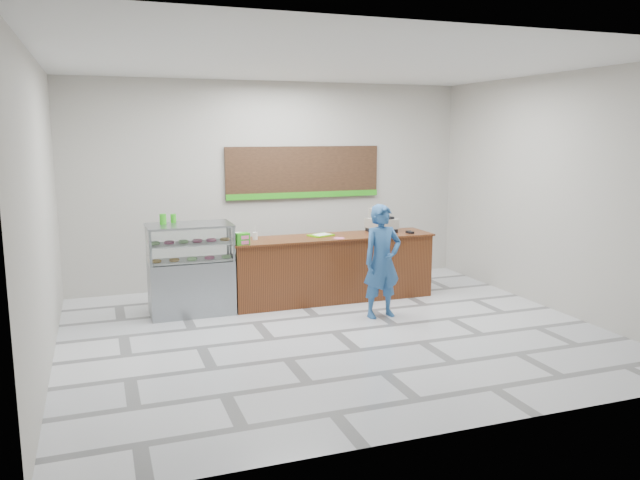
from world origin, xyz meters
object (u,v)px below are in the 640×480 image
object	(u,v)px
display_case	(191,268)
serving_tray	(321,235)
sales_counter	(332,268)
customer	(382,261)
cash_register	(381,223)

from	to	relation	value
display_case	serving_tray	bearing A→B (deg)	2.55
sales_counter	display_case	xyz separation A→B (m)	(-2.22, -0.00, 0.16)
display_case	customer	world-z (taller)	customer
cash_register	customer	bearing A→B (deg)	-123.42
display_case	cash_register	size ratio (longest dim) A/B	2.77
serving_tray	customer	world-z (taller)	customer
display_case	customer	bearing A→B (deg)	-23.36
sales_counter	cash_register	size ratio (longest dim) A/B	6.80
sales_counter	cash_register	xyz separation A→B (m)	(0.91, 0.14, 0.66)
customer	serving_tray	bearing A→B (deg)	106.93
display_case	serving_tray	distance (m)	2.10
sales_counter	display_case	world-z (taller)	display_case
serving_tray	customer	bearing A→B (deg)	-89.11
cash_register	customer	world-z (taller)	customer
sales_counter	cash_register	world-z (taller)	cash_register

